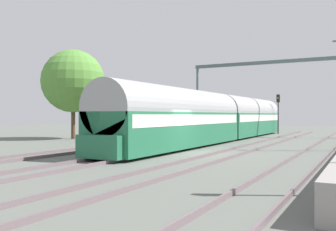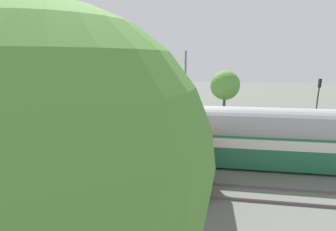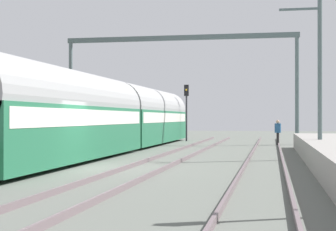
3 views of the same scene
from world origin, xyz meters
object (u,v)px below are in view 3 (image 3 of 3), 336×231
object	(u,v)px
passenger_train	(116,116)
person_crossing	(278,130)
catenary_gantry	(179,62)
freight_car	(42,125)
railway_signal_far	(186,105)

from	to	relation	value
passenger_train	person_crossing	distance (m)	12.42
passenger_train	catenary_gantry	size ratio (longest dim) A/B	1.93
freight_car	railway_signal_far	size ratio (longest dim) A/B	2.86
freight_car	person_crossing	size ratio (longest dim) A/B	7.51
person_crossing	catenary_gantry	distance (m)	8.57
person_crossing	freight_car	bearing A→B (deg)	-136.88
freight_car	person_crossing	distance (m)	16.11
freight_car	catenary_gantry	size ratio (longest dim) A/B	0.76
railway_signal_far	catenary_gantry	xyz separation A→B (m)	(0.19, -4.51, 3.00)
person_crossing	catenary_gantry	xyz separation A→B (m)	(-6.98, 0.79, 4.90)
freight_car	catenary_gantry	xyz separation A→B (m)	(6.31, 9.88, 4.46)
freight_car	catenary_gantry	world-z (taller)	catenary_gantry
railway_signal_far	catenary_gantry	distance (m)	5.42
freight_car	catenary_gantry	distance (m)	12.54
passenger_train	catenary_gantry	distance (m)	10.24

